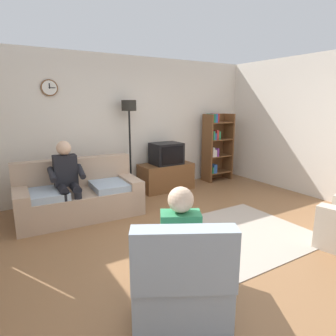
% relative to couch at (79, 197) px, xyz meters
% --- Properties ---
extents(ground_plane, '(12.00, 12.00, 0.00)m').
position_rel_couch_xyz_m(ground_plane, '(1.34, -1.71, -0.31)').
color(ground_plane, '#8C603D').
extents(back_wall_assembly, '(6.20, 0.17, 2.70)m').
position_rel_couch_xyz_m(back_wall_assembly, '(1.34, 0.95, 1.04)').
color(back_wall_assembly, silver).
rests_on(back_wall_assembly, ground_plane).
extents(couch, '(1.94, 0.97, 0.90)m').
position_rel_couch_xyz_m(couch, '(0.00, 0.00, 0.00)').
color(couch, tan).
rests_on(couch, ground_plane).
extents(tv_stand, '(1.10, 0.56, 0.55)m').
position_rel_couch_xyz_m(tv_stand, '(1.95, 0.55, -0.04)').
color(tv_stand, brown).
rests_on(tv_stand, ground_plane).
extents(tv, '(0.60, 0.49, 0.44)m').
position_rel_couch_xyz_m(tv, '(1.95, 0.52, 0.46)').
color(tv, black).
rests_on(tv, tv_stand).
extents(bookshelf, '(0.68, 0.36, 1.56)m').
position_rel_couch_xyz_m(bookshelf, '(3.35, 0.62, 0.50)').
color(bookshelf, brown).
rests_on(bookshelf, ground_plane).
extents(floor_lamp, '(0.28, 0.28, 1.85)m').
position_rel_couch_xyz_m(floor_lamp, '(1.20, 0.64, 1.14)').
color(floor_lamp, black).
rests_on(floor_lamp, ground_plane).
extents(armchair_near_window, '(1.13, 1.16, 0.90)m').
position_rel_couch_xyz_m(armchair_near_window, '(0.18, -2.66, -0.02)').
color(armchair_near_window, '#9EADBC').
rests_on(armchair_near_window, ground_plane).
extents(area_rug, '(2.20, 1.70, 0.01)m').
position_rel_couch_xyz_m(area_rug, '(1.56, -1.85, -0.31)').
color(area_rug, '#AD9E8E').
rests_on(area_rug, ground_plane).
extents(person_on_couch, '(0.52, 0.55, 1.24)m').
position_rel_couch_xyz_m(person_on_couch, '(-0.19, -0.11, 0.39)').
color(person_on_couch, black).
rests_on(person_on_couch, ground_plane).
extents(person_in_left_armchair, '(0.61, 0.63, 1.12)m').
position_rel_couch_xyz_m(person_in_left_armchair, '(0.22, -2.58, 0.29)').
color(person_in_left_armchair, '#338C59').
rests_on(person_in_left_armchair, ground_plane).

